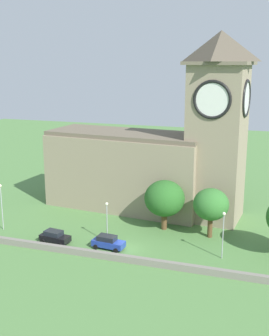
{
  "coord_description": "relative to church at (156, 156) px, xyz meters",
  "views": [
    {
      "loc": [
        18.78,
        -52.23,
        25.21
      ],
      "look_at": [
        -0.9,
        6.64,
        9.91
      ],
      "focal_mm": 46.14,
      "sensor_mm": 36.0,
      "label": 1
    }
  ],
  "objects": [
    {
      "name": "car_blue",
      "position": [
        -1.84,
        -17.67,
        -8.73
      ],
      "size": [
        4.67,
        2.4,
        1.88
      ],
      "color": "#233D9E",
      "rests_on": "ground"
    },
    {
      "name": "tree_riverside_east",
      "position": [
        10.89,
        -9.12,
        -4.64
      ],
      "size": [
        5.22,
        5.22,
        7.43
      ],
      "color": "brown",
      "rests_on": "ground"
    },
    {
      "name": "ground_plane",
      "position": [
        0.44,
        -1.91,
        -9.68
      ],
      "size": [
        200.0,
        200.0,
        0.0
      ],
      "primitive_type": "plane",
      "color": "#517F42"
    },
    {
      "name": "quay_barrier",
      "position": [
        0.44,
        -20.78,
        -9.23
      ],
      "size": [
        51.75,
        0.7,
        0.9
      ],
      "primitive_type": "cube",
      "color": "gray",
      "rests_on": "ground"
    },
    {
      "name": "streetlamp_west_mid",
      "position": [
        -2.79,
        -15.66,
        -5.58
      ],
      "size": [
        0.44,
        0.44,
        6.0
      ],
      "color": "#9EA0A5",
      "rests_on": "ground"
    },
    {
      "name": "church",
      "position": [
        0.0,
        0.0,
        0.0
      ],
      "size": [
        35.06,
        13.36,
        29.83
      ],
      "color": "gray",
      "rests_on": "ground"
    },
    {
      "name": "streetlamp_west_end",
      "position": [
        -19.82,
        -16.3,
        -4.85
      ],
      "size": [
        0.44,
        0.44,
        7.26
      ],
      "color": "#9EA0A5",
      "rests_on": "ground"
    },
    {
      "name": "car_black",
      "position": [
        -9.81,
        -18.28,
        -8.75
      ],
      "size": [
        4.58,
        2.6,
        1.83
      ],
      "color": "black",
      "rests_on": "ground"
    },
    {
      "name": "streetlamp_central",
      "position": [
        13.54,
        -15.76,
        -5.32
      ],
      "size": [
        0.44,
        0.44,
        6.45
      ],
      "color": "#9EA0A5",
      "rests_on": "ground"
    },
    {
      "name": "tree_by_tower",
      "position": [
        3.69,
        -8.22,
        -4.72
      ],
      "size": [
        6.18,
        6.18,
        7.77
      ],
      "color": "brown",
      "rests_on": "ground"
    }
  ]
}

